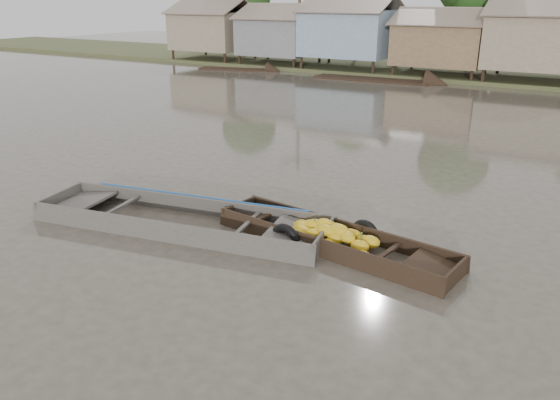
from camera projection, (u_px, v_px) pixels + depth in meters
The scene contains 4 objects.
ground at pixel (230, 251), 11.85m from camera, with size 120.00×120.00×0.00m, color #464036.
riverbank at pixel (560, 32), 34.88m from camera, with size 120.00×12.47×10.22m.
banana_boat at pixel (329, 239), 12.06m from camera, with size 5.79×2.06×0.81m.
viewer_boat at pixel (182, 224), 13.12m from camera, with size 7.49×3.23×0.59m.
Camera 1 is at (6.46, -8.61, 5.18)m, focal length 35.00 mm.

